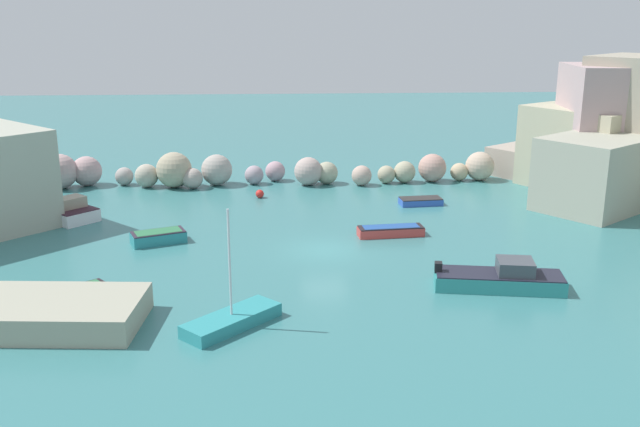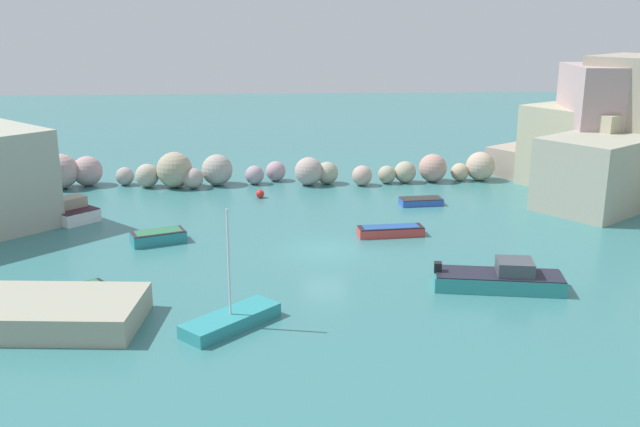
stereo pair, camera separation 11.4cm
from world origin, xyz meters
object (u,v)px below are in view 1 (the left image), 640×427
moored_boat_3 (158,237)px  moored_boat_5 (501,278)px  stone_dock (46,313)px  moored_boat_1 (78,294)px  moored_boat_2 (232,320)px  channel_buoy (260,194)px  moored_boat_0 (391,231)px  moored_boat_4 (421,201)px  moored_boat_6 (66,211)px

moored_boat_3 → moored_boat_5: bearing=133.5°
stone_dock → moored_boat_3: stone_dock is taller
moored_boat_1 → moored_boat_2: size_ratio=0.59×
channel_buoy → moored_boat_5: size_ratio=0.09×
stone_dock → moored_boat_3: size_ratio=2.41×
stone_dock → moored_boat_0: stone_dock is taller
stone_dock → moored_boat_4: stone_dock is taller
stone_dock → moored_boat_5: size_ratio=1.27×
moored_boat_0 → moored_boat_6: 20.99m
moored_boat_2 → moored_boat_5: (12.78, 3.57, 0.21)m
moored_boat_4 → moored_boat_3: bearing=18.9°
stone_dock → moored_boat_4: size_ratio=2.68×
moored_boat_1 → moored_boat_4: bearing=-179.6°
channel_buoy → moored_boat_6: bearing=-159.2°
moored_boat_0 → moored_boat_1: size_ratio=1.30×
moored_boat_0 → moored_boat_1: moored_boat_0 is taller
stone_dock → moored_boat_2: (7.91, -0.63, -0.26)m
moored_boat_2 → moored_boat_5: 13.27m
channel_buoy → moored_boat_3: bearing=-119.3°
channel_buoy → moored_boat_4: size_ratio=0.20×
moored_boat_2 → moored_boat_4: 22.74m
moored_boat_2 → moored_boat_4: size_ratio=1.73×
stone_dock → moored_boat_1: (0.58, 2.75, -0.29)m
stone_dock → moored_boat_5: 20.90m
moored_boat_3 → moored_boat_5: size_ratio=0.52×
stone_dock → moored_boat_2: bearing=-4.6°
moored_boat_6 → moored_boat_5: bearing=14.7°
moored_boat_2 → moored_boat_0: bearing=-170.3°
moored_boat_3 → moored_boat_4: moored_boat_3 is taller
moored_boat_0 → moored_boat_3: 13.71m
moored_boat_1 → moored_boat_0: bearing=169.9°
moored_boat_3 → moored_boat_6: (-6.73, 5.38, 0.18)m
moored_boat_0 → moored_boat_2: bearing=-130.8°
moored_boat_1 → moored_boat_6: (-4.32, 13.77, 0.26)m
moored_boat_2 → moored_boat_1: bearing=-69.6°
channel_buoy → moored_boat_2: size_ratio=0.12×
moored_boat_0 → moored_boat_5: moored_boat_5 is taller
stone_dock → channel_buoy: (8.66, 21.25, -0.28)m
moored_boat_3 → moored_boat_5: (17.70, -8.21, 0.16)m
stone_dock → moored_boat_6: 16.94m
stone_dock → moored_boat_0: size_ratio=2.00×
moored_boat_2 → moored_boat_6: (-11.65, 17.16, 0.23)m
channel_buoy → moored_boat_0: 12.47m
stone_dock → moored_boat_4: bearing=43.2°
moored_boat_5 → moored_boat_6: 27.95m
channel_buoy → moored_boat_4: 11.53m
channel_buoy → moored_boat_3: (-5.67, -10.10, 0.07)m
channel_buoy → moored_boat_1: channel_buoy is taller
stone_dock → moored_boat_6: moored_boat_6 is taller
moored_boat_3 → moored_boat_0: bearing=160.7°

